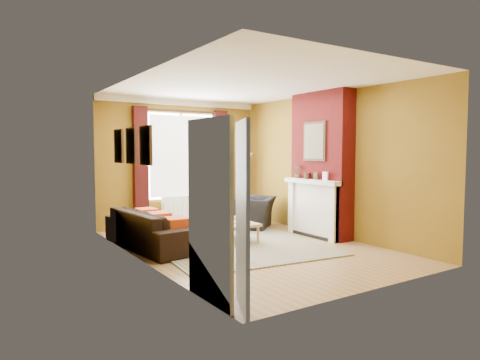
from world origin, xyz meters
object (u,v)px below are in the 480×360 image
Objects in this scene: armchair at (252,212)px; wicker_stool at (208,213)px; sofa at (153,229)px; coffee_table at (233,223)px; floor_lamp at (248,167)px.

armchair is 1.11m from wicker_stool.
sofa is 2.00× the size of coffee_table.
sofa is 2.17× the size of armchair.
armchair is at bearing -80.89° from sofa.
armchair is 2.03× the size of wicker_stool.
sofa is 1.38× the size of floor_lamp.
floor_lamp reaches higher than sofa.
wicker_stool is (1.93, 1.57, -0.08)m from sofa.
wicker_stool is at bearing -55.64° from sofa.
sofa is 2.49m from wicker_stool.
sofa reaches higher than wicker_stool.
coffee_table is (1.44, -0.30, 0.01)m from sofa.
sofa is at bearing -140.87° from wicker_stool.
sofa is 2.58m from armchair.
wicker_stool is 1.46m from floor_lamp.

